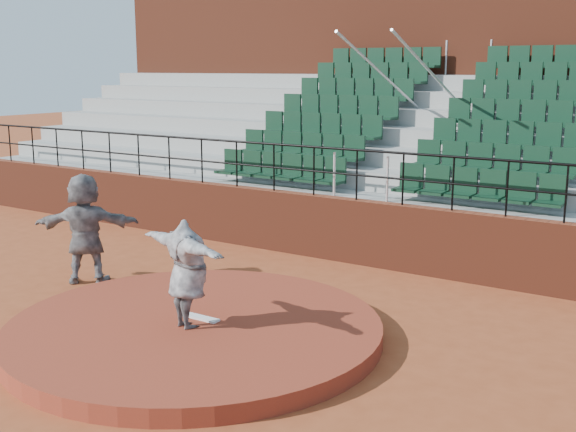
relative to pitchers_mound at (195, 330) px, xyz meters
The scene contains 9 objects.
ground 0.12m from the pitchers_mound, ahead, with size 90.00×90.00×0.00m, color #9B4523.
pitchers_mound is the anchor object (origin of this frame).
pitching_rubber 0.21m from the pitchers_mound, 90.00° to the left, with size 0.60×0.15×0.03m, color white.
boundary_wall 5.03m from the pitchers_mound, 90.00° to the left, with size 24.00×0.30×1.30m, color maroon.
wall_railing 5.35m from the pitchers_mound, 90.00° to the left, with size 24.04×0.05×1.03m.
seating_deck 8.75m from the pitchers_mound, 90.00° to the left, with size 24.00×5.97×4.63m.
press_box_facade 13.06m from the pitchers_mound, 90.00° to the left, with size 24.00×3.00×7.10m, color maroon.
pitcher 0.94m from the pitchers_mound, 73.15° to the right, with size 1.94×0.53×1.58m, color black.
fielder 3.78m from the pitchers_mound, 162.85° to the left, with size 1.89×0.60×2.04m, color black.
Camera 1 is at (6.65, -7.64, 3.92)m, focal length 45.00 mm.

